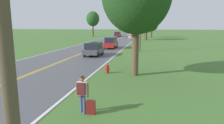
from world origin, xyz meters
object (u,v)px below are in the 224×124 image
car_black_suv_mid_far (135,32)px  tree_mid_treeline (93,19)px  hitchhiker_person (82,91)px  tree_left_verge (147,22)px  traffic_sign (130,36)px  car_red_van_approaching (111,42)px  tree_behind_sign (152,24)px  suitcase (91,107)px  car_dark_grey_van_nearest (94,49)px  car_maroon_suv_mid_near (117,34)px  fire_hydrant (107,69)px

car_black_suv_mid_far → tree_mid_treeline: bearing=-37.2°
hitchhiker_person → car_black_suv_mid_far: bearing=1.4°
hitchhiker_person → tree_left_verge: tree_left_verge is taller
traffic_sign → tree_mid_treeline: (-16.74, 33.74, 4.19)m
car_red_van_approaching → tree_mid_treeline: bearing=-159.0°
tree_behind_sign → car_red_van_approaching: 34.81m
tree_left_verge → tree_behind_sign: bearing=83.2°
suitcase → traffic_sign: size_ratio=0.25×
car_dark_grey_van_nearest → car_maroon_suv_mid_near: size_ratio=0.85×
hitchhiker_person → car_red_van_approaching: size_ratio=0.37×
hitchhiker_person → car_red_van_approaching: car_red_van_approaching is taller
fire_hydrant → car_dark_grey_van_nearest: 10.08m
traffic_sign → tree_left_verge: 20.07m
tree_behind_sign → hitchhiker_person: bearing=-92.9°
tree_behind_sign → car_dark_grey_van_nearest: tree_behind_sign is taller
tree_left_verge → tree_behind_sign: (1.46, 12.28, -0.33)m
traffic_sign → car_red_van_approaching: bearing=-147.6°
suitcase → tree_left_verge: size_ratio=0.09×
car_maroon_suv_mid_near → car_black_suv_mid_far: size_ratio=1.11×
fire_hydrant → car_dark_grey_van_nearest: size_ratio=0.19×
tree_behind_sign → car_maroon_suv_mid_near: bearing=172.2°
suitcase → car_dark_grey_van_nearest: (-4.79, 17.02, 0.60)m
hitchhiker_person → car_black_suv_mid_far: (-4.05, 79.54, -0.08)m
traffic_sign → tree_left_verge: bearing=82.9°
fire_hydrant → tree_mid_treeline: bearing=107.5°
tree_behind_sign → car_black_suv_mid_far: (-7.08, 19.53, -3.46)m
fire_hydrant → tree_behind_sign: (3.59, 52.29, 4.06)m
hitchhiker_person → car_dark_grey_van_nearest: hitchhiker_person is taller
tree_mid_treeline → car_black_suv_mid_far: 22.99m
traffic_sign → car_maroon_suv_mid_near: 34.53m
tree_left_verge → car_dark_grey_van_nearest: bearing=-101.0°
tree_behind_sign → tree_mid_treeline: tree_mid_treeline is taller
car_maroon_suv_mid_near → traffic_sign: bearing=-167.4°
hitchhiker_person → tree_mid_treeline: 64.42m
suitcase → car_maroon_suv_mid_near: car_maroon_suv_mid_near is taller
tree_behind_sign → car_black_suv_mid_far: bearing=109.9°
car_dark_grey_van_nearest → car_maroon_suv_mid_near: car_maroon_suv_mid_near is taller
suitcase → car_maroon_suv_mid_near: bearing=6.9°
hitchhiker_person → traffic_sign: 28.03m
fire_hydrant → tree_left_verge: bearing=87.0°
car_maroon_suv_mid_near → car_red_van_approaching: bearing=-172.9°
fire_hydrant → car_red_van_approaching: bearing=100.4°
tree_left_verge → car_black_suv_mid_far: size_ratio=1.79×
hitchhiker_person → fire_hydrant: (-0.55, 7.72, -0.68)m
car_red_van_approaching → tree_left_verge: bearing=165.7°
hitchhiker_person → car_black_suv_mid_far: size_ratio=0.41×
hitchhiker_person → car_dark_grey_van_nearest: size_ratio=0.43×
tree_mid_treeline → car_maroon_suv_mid_near: size_ratio=1.88×
suitcase → tree_left_verge: (1.18, 47.74, 4.46)m
car_red_van_approaching → car_maroon_suv_mid_near: 35.87m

